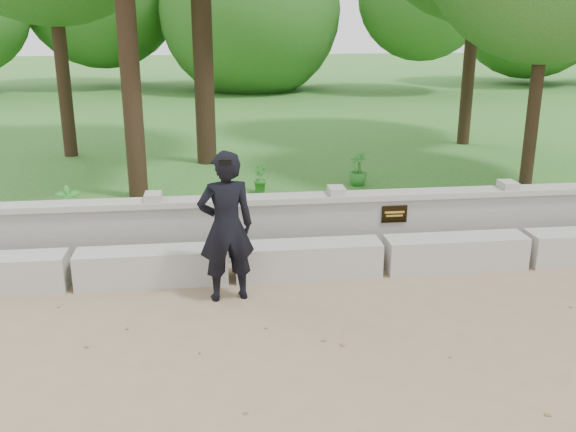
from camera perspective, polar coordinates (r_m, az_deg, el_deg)
The scene contains 8 objects.
ground at distance 7.04m, azimuth 12.46°, elevation -10.72°, with size 80.00×80.00×0.00m, color #8F7558.
lawn at distance 20.19m, azimuth -0.72°, elevation 8.51°, with size 40.00×22.00×0.25m, color #2F5B1F.
concrete_bench at distance 8.59m, azimuth 8.42°, elevation -3.52°, with size 11.90×0.45×0.45m.
parapet_wall at distance 9.15m, azimuth 7.34°, elevation -0.57°, with size 12.50×0.35×0.90m.
man_main at distance 7.52m, azimuth -5.52°, elevation -0.95°, with size 0.73×0.65×1.82m.
shrub_a at distance 9.78m, azimuth -18.78°, elevation 0.59°, with size 0.36×0.24×0.68m, color #307F2B.
shrub_b at distance 11.37m, azimuth -2.54°, elevation 3.39°, with size 0.29×0.23×0.52m, color #307F2B.
shrub_d at distance 11.91m, azimuth 6.25°, elevation 4.17°, with size 0.34×0.31×0.61m, color #307F2B.
Camera 1 is at (-2.23, -5.81, 3.28)m, focal length 40.00 mm.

